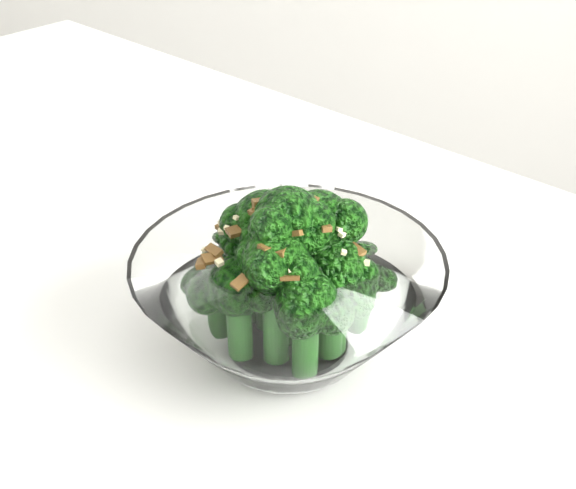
% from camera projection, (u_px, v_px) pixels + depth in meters
% --- Properties ---
extents(table, '(1.42, 1.20, 0.75)m').
position_uv_depth(table, '(86.00, 345.00, 0.67)').
color(table, white).
rests_on(table, ground).
extents(broccoli_dish, '(0.21, 0.21, 0.13)m').
position_uv_depth(broccoli_dish, '(289.00, 292.00, 0.53)').
color(broccoli_dish, white).
rests_on(broccoli_dish, table).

